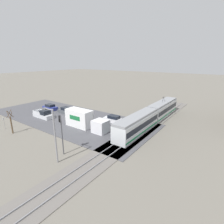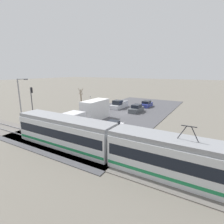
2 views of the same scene
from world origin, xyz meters
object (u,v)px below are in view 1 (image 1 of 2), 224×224
object	(u,v)px
sedan_car_0	(114,119)
no_parking_sign	(4,122)
box_truck	(84,120)
sedan_car_2	(66,111)
pickup_truck	(44,115)
light_rail_tram	(152,115)
street_tree	(11,123)
street_lamp_near_crossing	(54,132)
sedan_car_1	(50,107)
traffic_light_pole	(61,130)

from	to	relation	value
sedan_car_0	no_parking_sign	distance (m)	21.62
box_truck	sedan_car_2	size ratio (longest dim) A/B	2.13
sedan_car_0	no_parking_sign	size ratio (longest dim) A/B	2.00
box_truck	pickup_truck	world-z (taller)	box_truck
light_rail_tram	street_tree	world-z (taller)	light_rail_tram
sedan_car_2	street_lamp_near_crossing	size ratio (longest dim) A/B	0.61
sedan_car_1	sedan_car_2	world-z (taller)	sedan_car_2
sedan_car_2	no_parking_sign	bearing A→B (deg)	-7.92
box_truck	street_lamp_near_crossing	size ratio (longest dim) A/B	1.31
pickup_truck	street_tree	bearing A→B (deg)	20.64
traffic_light_pole	street_lamp_near_crossing	size ratio (longest dim) A/B	0.80
sedan_car_1	sedan_car_2	size ratio (longest dim) A/B	0.97
sedan_car_0	street_tree	size ratio (longest dim) A/B	1.03
light_rail_tram	street_lamp_near_crossing	world-z (taller)	street_lamp_near_crossing
sedan_car_0	street_lamp_near_crossing	bearing A→B (deg)	-171.47
street_tree	no_parking_sign	distance (m)	3.43
sedan_car_1	sedan_car_0	bearing A→B (deg)	95.40
light_rail_tram	sedan_car_2	bearing A→B (deg)	-73.27
box_truck	traffic_light_pole	distance (m)	10.40
light_rail_tram	sedan_car_2	size ratio (longest dim) A/B	5.72
light_rail_tram	box_truck	bearing A→B (deg)	-43.65
traffic_light_pole	sedan_car_0	bearing A→B (deg)	-173.63
box_truck	pickup_truck	xyz separation A→B (m)	(1.00, -12.09, -0.88)
light_rail_tram	no_parking_sign	world-z (taller)	light_rail_tram
traffic_light_pole	street_tree	xyz separation A→B (m)	(0.56, -13.48, -1.69)
pickup_truck	sedan_car_2	world-z (taller)	pickup_truck
sedan_car_2	street_lamp_near_crossing	world-z (taller)	street_lamp_near_crossing
box_truck	sedan_car_1	world-z (taller)	box_truck
sedan_car_2	no_parking_sign	xyz separation A→B (m)	(13.63, -1.90, 0.66)
box_truck	street_lamp_near_crossing	distance (m)	12.48
light_rail_tram	no_parking_sign	bearing A→B (deg)	-48.13
no_parking_sign	street_lamp_near_crossing	bearing A→B (deg)	85.35
street_tree	no_parking_sign	bearing A→B (deg)	-92.90
sedan_car_2	traffic_light_pole	size ratio (longest dim) A/B	0.77
pickup_truck	no_parking_sign	distance (m)	8.49
pickup_truck	no_parking_sign	bearing A→B (deg)	-0.78
sedan_car_1	street_lamp_near_crossing	world-z (taller)	street_lamp_near_crossing
sedan_car_1	street_tree	xyz separation A→B (m)	(13.71, 7.85, 1.36)
street_lamp_near_crossing	no_parking_sign	world-z (taller)	street_lamp_near_crossing
sedan_car_2	street_lamp_near_crossing	bearing A→B (deg)	46.36
traffic_light_pole	street_lamp_near_crossing	xyz separation A→B (m)	(1.82, 0.85, 0.53)
street_tree	light_rail_tram	bearing A→B (deg)	136.89
light_rail_tram	no_parking_sign	size ratio (longest dim) A/B	11.15
street_tree	street_lamp_near_crossing	distance (m)	14.55
pickup_truck	sedan_car_1	bearing A→B (deg)	-137.78
box_truck	no_parking_sign	world-z (taller)	box_truck
box_truck	no_parking_sign	xyz separation A→B (m)	(9.46, -12.21, -0.27)
traffic_light_pole	sedan_car_1	bearing A→B (deg)	-121.66
street_tree	sedan_car_0	bearing A→B (deg)	142.84
sedan_car_0	street_lamp_near_crossing	distance (m)	17.39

